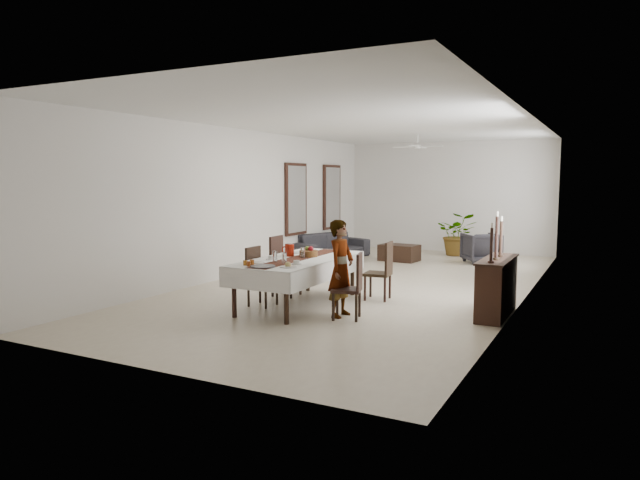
{
  "coord_description": "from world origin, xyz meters",
  "views": [
    {
      "loc": [
        4.33,
        -10.57,
        2.09
      ],
      "look_at": [
        -0.2,
        -1.8,
        1.05
      ],
      "focal_mm": 32.0,
      "sensor_mm": 36.0,
      "label": 1
    }
  ],
  "objects_px": {
    "red_pitcher": "(289,250)",
    "sofa": "(330,246)",
    "woman": "(341,268)",
    "dining_table_top": "(298,260)",
    "sideboard_body": "(497,288)"
  },
  "relations": [
    {
      "from": "red_pitcher",
      "to": "sofa",
      "type": "height_order",
      "value": "red_pitcher"
    },
    {
      "from": "red_pitcher",
      "to": "woman",
      "type": "bearing_deg",
      "value": -23.46
    },
    {
      "from": "red_pitcher",
      "to": "dining_table_top",
      "type": "bearing_deg",
      "value": -30.53
    },
    {
      "from": "dining_table_top",
      "to": "woman",
      "type": "bearing_deg",
      "value": -21.81
    },
    {
      "from": "dining_table_top",
      "to": "red_pitcher",
      "type": "bearing_deg",
      "value": 149.04
    },
    {
      "from": "woman",
      "to": "sofa",
      "type": "bearing_deg",
      "value": 31.0
    },
    {
      "from": "dining_table_top",
      "to": "sideboard_body",
      "type": "height_order",
      "value": "sideboard_body"
    },
    {
      "from": "woman",
      "to": "red_pitcher",
      "type": "bearing_deg",
      "value": 69.8
    },
    {
      "from": "red_pitcher",
      "to": "sofa",
      "type": "xyz_separation_m",
      "value": [
        -1.85,
        5.31,
        -0.57
      ]
    },
    {
      "from": "dining_table_top",
      "to": "woman",
      "type": "relative_size",
      "value": 1.69
    },
    {
      "from": "dining_table_top",
      "to": "sofa",
      "type": "bearing_deg",
      "value": 110.71
    },
    {
      "from": "woman",
      "to": "sideboard_body",
      "type": "height_order",
      "value": "woman"
    },
    {
      "from": "dining_table_top",
      "to": "sideboard_body",
      "type": "relative_size",
      "value": 1.74
    },
    {
      "from": "red_pitcher",
      "to": "woman",
      "type": "xyz_separation_m",
      "value": [
        1.22,
        -0.53,
        -0.16
      ]
    },
    {
      "from": "dining_table_top",
      "to": "sofa",
      "type": "xyz_separation_m",
      "value": [
        -2.11,
        5.47,
        -0.43
      ]
    }
  ]
}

